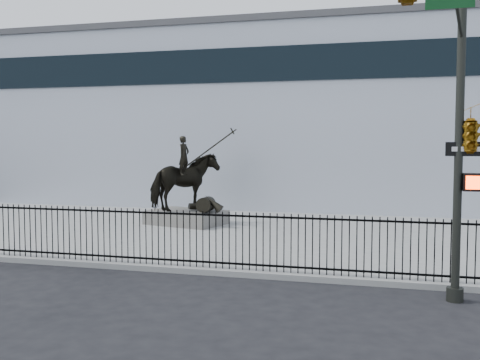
# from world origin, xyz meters

# --- Properties ---
(ground) EXTENTS (120.00, 120.00, 0.00)m
(ground) POSITION_xyz_m (0.00, 0.00, 0.00)
(ground) COLOR black
(ground) RESTS_ON ground
(plaza) EXTENTS (30.00, 12.00, 0.15)m
(plaza) POSITION_xyz_m (0.00, 7.00, 0.07)
(plaza) COLOR gray
(plaza) RESTS_ON ground
(building) EXTENTS (44.00, 14.00, 9.00)m
(building) POSITION_xyz_m (0.00, 20.00, 4.50)
(building) COLOR silver
(building) RESTS_ON ground
(picket_fence) EXTENTS (22.10, 0.10, 1.50)m
(picket_fence) POSITION_xyz_m (0.00, 1.25, 0.90)
(picket_fence) COLOR black
(picket_fence) RESTS_ON plaza
(statue_plinth) EXTENTS (3.29, 2.64, 0.54)m
(statue_plinth) POSITION_xyz_m (-2.27, 8.40, 0.42)
(statue_plinth) COLOR #5B5853
(statue_plinth) RESTS_ON plaza
(equestrian_statue) EXTENTS (3.59, 2.70, 3.13)m
(equestrian_statue) POSITION_xyz_m (-2.22, 8.39, 1.82)
(equestrian_statue) COLOR black
(equestrian_statue) RESTS_ON statue_plinth
(traffic_signal_right) EXTENTS (2.17, 6.86, 7.00)m
(traffic_signal_right) POSITION_xyz_m (6.47, -2.00, 4.85)
(traffic_signal_right) COLOR black
(traffic_signal_right) RESTS_ON ground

